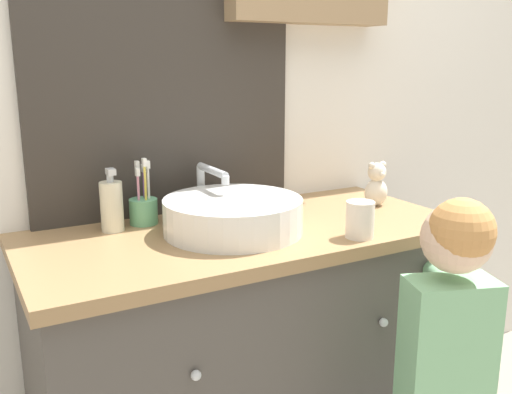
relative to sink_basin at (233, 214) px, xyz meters
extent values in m
cube|color=silver|center=(0.05, 0.31, 0.39)|extent=(3.20, 0.06, 2.50)
cube|color=#332D28|center=(-0.08, 0.27, 0.49)|extent=(0.80, 0.02, 1.08)
cube|color=#B2C1CC|center=(-0.08, 0.27, 0.49)|extent=(0.74, 0.01, 1.02)
cube|color=#4C4742|center=(0.05, 0.01, -0.47)|extent=(1.16, 0.51, 0.78)
cube|color=#99754C|center=(0.05, 0.01, -0.07)|extent=(1.20, 0.55, 0.03)
sphere|color=silver|center=(-0.22, -0.26, -0.28)|extent=(0.02, 0.02, 0.02)
sphere|color=silver|center=(0.32, -0.26, -0.28)|extent=(0.02, 0.02, 0.02)
cylinder|color=white|center=(0.00, 0.00, 0.00)|extent=(0.37, 0.37, 0.09)
cylinder|color=silver|center=(0.00, 0.00, 0.04)|extent=(0.30, 0.30, 0.01)
cylinder|color=silver|center=(0.00, 0.21, 0.02)|extent=(0.02, 0.02, 0.15)
cylinder|color=silver|center=(0.00, 0.12, 0.10)|extent=(0.02, 0.17, 0.02)
cylinder|color=silver|center=(0.00, 0.04, 0.09)|extent=(0.02, 0.02, 0.02)
sphere|color=white|center=(0.10, 0.21, -0.02)|extent=(0.05, 0.05, 0.05)
cylinder|color=#66B27F|center=(-0.18, 0.19, -0.01)|extent=(0.08, 0.08, 0.07)
cylinder|color=white|center=(-0.17, 0.19, 0.05)|extent=(0.01, 0.01, 0.17)
cube|color=white|center=(-0.17, 0.19, 0.12)|extent=(0.01, 0.02, 0.02)
cylinder|color=#8E56B7|center=(-0.17, 0.21, 0.04)|extent=(0.01, 0.01, 0.15)
cube|color=white|center=(-0.17, 0.21, 0.11)|extent=(0.01, 0.02, 0.02)
cylinder|color=#3884DB|center=(-0.19, 0.20, 0.05)|extent=(0.01, 0.01, 0.17)
cube|color=white|center=(-0.19, 0.20, 0.12)|extent=(0.01, 0.02, 0.02)
cylinder|color=pink|center=(-0.20, 0.18, 0.04)|extent=(0.01, 0.01, 0.15)
cube|color=white|center=(-0.20, 0.18, 0.10)|extent=(0.01, 0.02, 0.02)
cylinder|color=#E5CC4C|center=(-0.18, 0.18, 0.05)|extent=(0.01, 0.01, 0.18)
cube|color=white|center=(-0.18, 0.18, 0.13)|extent=(0.01, 0.02, 0.02)
cylinder|color=beige|center=(-0.28, 0.17, 0.02)|extent=(0.06, 0.06, 0.13)
cylinder|color=silver|center=(-0.28, 0.17, 0.10)|extent=(0.02, 0.02, 0.02)
cube|color=silver|center=(-0.28, 0.16, 0.12)|extent=(0.02, 0.03, 0.02)
cube|color=#7FBC89|center=(0.33, -0.46, -0.29)|extent=(0.23, 0.18, 0.40)
sphere|color=beige|center=(0.33, -0.46, 0.01)|extent=(0.16, 0.16, 0.16)
sphere|color=tan|center=(0.32, -0.48, 0.03)|extent=(0.15, 0.15, 0.15)
cylinder|color=#7FBC89|center=(0.47, -0.29, -0.16)|extent=(0.14, 0.30, 0.05)
cylinder|color=pink|center=(0.51, -0.15, -0.12)|extent=(0.02, 0.05, 0.12)
ellipsoid|color=beige|center=(0.52, 0.04, -0.01)|extent=(0.08, 0.06, 0.09)
sphere|color=beige|center=(0.52, 0.04, 0.06)|extent=(0.06, 0.06, 0.06)
sphere|color=beige|center=(0.50, 0.04, 0.08)|extent=(0.02, 0.02, 0.02)
sphere|color=beige|center=(0.55, 0.04, 0.08)|extent=(0.02, 0.02, 0.02)
sphere|color=silver|center=(0.52, 0.01, 0.06)|extent=(0.02, 0.02, 0.02)
cylinder|color=silver|center=(0.27, -0.20, 0.00)|extent=(0.07, 0.07, 0.10)
camera|label=1|loc=(-0.65, -1.31, 0.40)|focal=40.00mm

